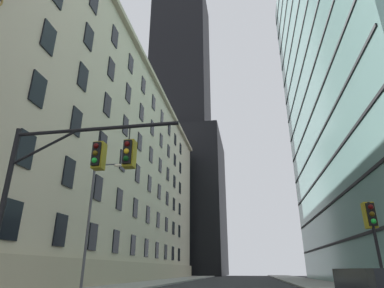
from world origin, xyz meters
TOP-DOWN VIEW (x-y plane):
  - station_building at (-17.75, 29.20)m, footprint 14.17×70.41m
  - dark_skyscraper at (-17.01, 80.43)m, footprint 25.13×25.13m
  - glass_office_midrise at (20.43, 30.09)m, footprint 18.97×41.56m
  - traffic_signal_mast at (-4.15, 2.30)m, footprint 6.76×0.63m
  - traffic_light_near_right at (7.00, 6.02)m, footprint 0.40×0.63m
  - street_lamppost at (-8.44, 12.64)m, footprint 2.12×0.32m

SIDE VIEW (x-z plane):
  - traffic_light_near_right at x=7.00m, z-range 1.31..5.15m
  - traffic_signal_mast at x=-4.15m, z-range 1.45..7.98m
  - street_lamppost at x=-8.44m, z-range 0.88..9.40m
  - station_building at x=-17.75m, z-range -0.02..29.46m
  - glass_office_midrise at x=20.43m, z-range 0.00..55.00m
  - dark_skyscraper at x=-17.01m, z-range -40.56..149.94m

